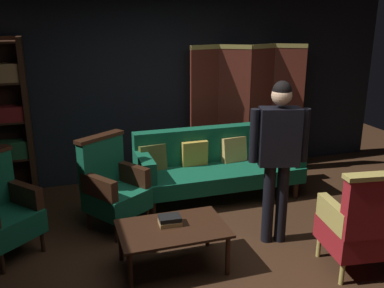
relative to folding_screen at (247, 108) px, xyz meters
The scene contains 10 objects.
ground_plane 2.66m from the folding_screen, 120.86° to the right, with size 10.00×10.00×0.00m, color #331E11.
back_wall 1.37m from the folding_screen, 165.62° to the left, with size 7.20×0.10×2.80m, color black.
folding_screen is the anchor object (origin of this frame).
velvet_couch 1.12m from the folding_screen, 137.11° to the right, with size 2.12×0.78×0.88m.
coffee_table 2.80m from the folding_screen, 128.97° to the right, with size 1.00×0.64×0.42m.
armchair_gilt_accent 2.76m from the folding_screen, 92.29° to the right, with size 0.66×0.65×1.04m.
armchair_wing_right 2.46m from the folding_screen, 152.23° to the right, with size 0.80×0.80×1.04m.
standing_figure 2.05m from the folding_screen, 106.22° to the right, with size 0.57×0.31×1.70m.
book_tan_leather 2.74m from the folding_screen, 129.90° to the right, with size 0.21×0.16×0.04m, color #9E7A47.
book_black_cloth 2.73m from the folding_screen, 129.90° to the right, with size 0.20×0.15×0.04m, color black.
Camera 1 is at (-1.35, -3.40, 2.31)m, focal length 39.71 mm.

